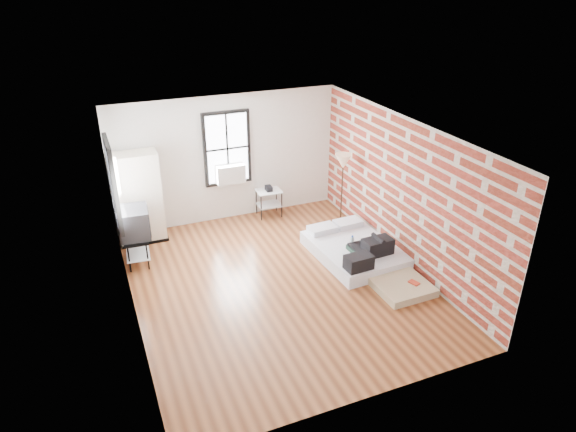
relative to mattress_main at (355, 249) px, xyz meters
name	(u,v)px	position (x,y,z in m)	size (l,w,h in m)	color
ground	(278,284)	(-1.75, -0.31, -0.17)	(6.00, 6.00, 0.00)	#592D17
room_shell	(282,186)	(-1.51, 0.05, 1.57)	(5.02, 6.02, 2.80)	silver
mattress_main	(355,249)	(0.00, 0.00, 0.00)	(1.53, 2.02, 0.62)	white
mattress_bare	(383,269)	(0.18, -0.75, -0.06)	(0.96, 1.78, 0.38)	#C0B08B
wardrobe	(138,198)	(-3.75, 2.34, 0.78)	(0.97, 0.56, 1.90)	black
side_table	(269,196)	(-0.90, 2.41, 0.33)	(0.57, 0.47, 0.73)	black
floor_lamp	(343,165)	(0.40, 1.37, 1.23)	(0.35, 0.35, 1.64)	black
tv_stand	(134,224)	(-3.96, 1.44, 0.64)	(0.62, 0.84, 1.13)	black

